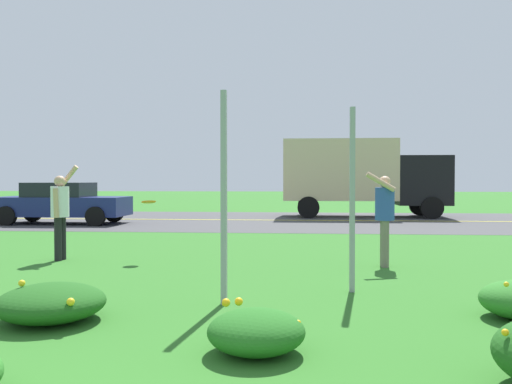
# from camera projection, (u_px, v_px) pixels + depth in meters

# --- Properties ---
(ground_plane) EXTENTS (120.00, 120.00, 0.00)m
(ground_plane) POSITION_uv_depth(u_px,v_px,m) (212.00, 256.00, 10.93)
(ground_plane) COLOR #2D6B23
(highway_strip) EXTENTS (120.00, 9.99, 0.01)m
(highway_strip) POSITION_uv_depth(u_px,v_px,m) (254.00, 220.00, 20.57)
(highway_strip) COLOR #424244
(highway_strip) RESTS_ON ground
(highway_center_stripe) EXTENTS (120.00, 0.16, 0.00)m
(highway_center_stripe) POSITION_uv_depth(u_px,v_px,m) (254.00, 220.00, 20.57)
(highway_center_stripe) COLOR yellow
(highway_center_stripe) RESTS_ON ground
(daylily_clump_mid_left) EXTENTS (0.88, 0.88, 0.43)m
(daylily_clump_mid_left) POSITION_uv_depth(u_px,v_px,m) (256.00, 331.00, 4.79)
(daylily_clump_mid_left) COLOR #23661E
(daylily_clump_mid_left) RESTS_ON ground
(daylily_clump_front_center) EXTENTS (1.17, 1.19, 0.45)m
(daylily_clump_front_center) POSITION_uv_depth(u_px,v_px,m) (51.00, 303.00, 5.88)
(daylily_clump_front_center) COLOR #1E5619
(daylily_clump_front_center) RESTS_ON ground
(sign_post_near_path) EXTENTS (0.07, 0.10, 2.66)m
(sign_post_near_path) POSITION_uv_depth(u_px,v_px,m) (224.00, 198.00, 6.67)
(sign_post_near_path) COLOR #93969B
(sign_post_near_path) RESTS_ON ground
(sign_post_by_roadside) EXTENTS (0.07, 0.10, 2.55)m
(sign_post_by_roadside) POSITION_uv_depth(u_px,v_px,m) (352.00, 200.00, 7.40)
(sign_post_by_roadside) COLOR #93969B
(sign_post_by_roadside) RESTS_ON ground
(person_thrower_white_shirt) EXTENTS (0.46, 0.49, 1.84)m
(person_thrower_white_shirt) POSITION_uv_depth(u_px,v_px,m) (60.00, 209.00, 10.33)
(person_thrower_white_shirt) COLOR silver
(person_thrower_white_shirt) RESTS_ON ground
(person_catcher_blue_shirt) EXTENTS (0.53, 0.49, 1.69)m
(person_catcher_blue_shirt) POSITION_uv_depth(u_px,v_px,m) (384.00, 212.00, 9.58)
(person_catcher_blue_shirt) COLOR #2D4C9E
(person_catcher_blue_shirt) RESTS_ON ground
(frisbee_orange) EXTENTS (0.28, 0.27, 0.08)m
(frisbee_orange) POSITION_uv_depth(u_px,v_px,m) (149.00, 202.00, 10.30)
(frisbee_orange) COLOR orange
(car_navy_center_left) EXTENTS (4.50, 2.00, 1.45)m
(car_navy_center_left) POSITION_uv_depth(u_px,v_px,m) (62.00, 203.00, 18.87)
(car_navy_center_left) COLOR navy
(car_navy_center_left) RESTS_ON ground
(box_truck_black) EXTENTS (6.70, 2.46, 3.20)m
(box_truck_black) POSITION_uv_depth(u_px,v_px,m) (361.00, 174.00, 22.40)
(box_truck_black) COLOR black
(box_truck_black) RESTS_ON ground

